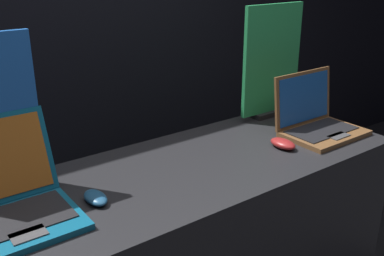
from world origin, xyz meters
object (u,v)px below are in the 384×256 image
Objects in this scene: laptop_back at (316,119)px; promo_stand_back at (272,64)px; laptop_front at (10,198)px; mouse_back at (283,144)px; mouse_front at (95,198)px.

promo_stand_back reaches higher than laptop_back.
laptop_front reaches higher than mouse_back.
promo_stand_back reaches higher than mouse_front.
laptop_front reaches higher than mouse_front.
laptop_back reaches higher than mouse_front.
laptop_front is 3.34× the size of mouse_front.
laptop_front is 0.25m from mouse_front.
mouse_front is at bearing -15.35° from laptop_front.
mouse_back is at bearing -127.51° from promo_stand_back.
laptop_back is at bearing -0.95° from mouse_front.
mouse_back is 0.47m from promo_stand_back.
laptop_back is 0.35m from promo_stand_back.
mouse_back is at bearing -6.47° from laptop_front.
laptop_back is at bearing -3.68° from laptop_front.
laptop_back reaches higher than mouse_back.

